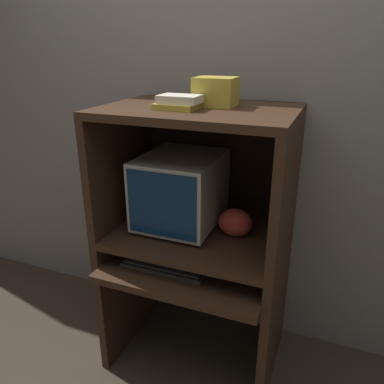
{
  "coord_description": "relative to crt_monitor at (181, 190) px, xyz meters",
  "views": [
    {
      "loc": [
        0.6,
        -1.28,
        1.66
      ],
      "look_at": [
        -0.03,
        0.32,
        0.99
      ],
      "focal_mm": 35.0,
      "sensor_mm": 36.0,
      "label": 1
    }
  ],
  "objects": [
    {
      "name": "crt_monitor",
      "position": [
        0.0,
        0.0,
        0.0
      ],
      "size": [
        0.38,
        0.46,
        0.37
      ],
      "color": "beige",
      "rests_on": "desk_monitor_shelf"
    },
    {
      "name": "hutch_upper",
      "position": [
        0.11,
        -0.01,
        0.21
      ],
      "size": [
        0.88,
        0.64,
        0.62
      ],
      "color": "#382316",
      "rests_on": "desk_monitor_shelf"
    },
    {
      "name": "book_stack",
      "position": [
        0.05,
        -0.13,
        0.46
      ],
      "size": [
        0.19,
        0.15,
        0.06
      ],
      "color": "gold",
      "rests_on": "hutch_upper"
    },
    {
      "name": "mouse",
      "position": [
        0.28,
        -0.22,
        -0.3
      ],
      "size": [
        0.07,
        0.05,
        0.03
      ],
      "color": "black",
      "rests_on": "desk_base"
    },
    {
      "name": "snack_bag",
      "position": [
        0.3,
        -0.02,
        -0.12
      ],
      "size": [
        0.17,
        0.13,
        0.14
      ],
      "color": "#BC382D",
      "rests_on": "desk_monitor_shelf"
    },
    {
      "name": "keyboard",
      "position": [
        0.01,
        -0.24,
        -0.31
      ],
      "size": [
        0.42,
        0.14,
        0.03
      ],
      "color": "#2D2D30",
      "rests_on": "desk_base"
    },
    {
      "name": "desk_base",
      "position": [
        0.11,
        -0.09,
        -0.57
      ],
      "size": [
        0.88,
        0.71,
        0.65
      ],
      "color": "#382316",
      "rests_on": "ground_plane"
    },
    {
      "name": "wall_back",
      "position": [
        0.11,
        0.34,
        0.32
      ],
      "size": [
        6.0,
        0.06,
        2.6
      ],
      "color": "gray",
      "rests_on": "ground_plane"
    },
    {
      "name": "storage_box",
      "position": [
        0.17,
        0.02,
        0.49
      ],
      "size": [
        0.18,
        0.15,
        0.13
      ],
      "color": "gold",
      "rests_on": "hutch_upper"
    },
    {
      "name": "desk_monitor_shelf",
      "position": [
        0.11,
        -0.04,
        -0.22
      ],
      "size": [
        0.88,
        0.64,
        0.13
      ],
      "color": "#382316",
      "rests_on": "desk_base"
    }
  ]
}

